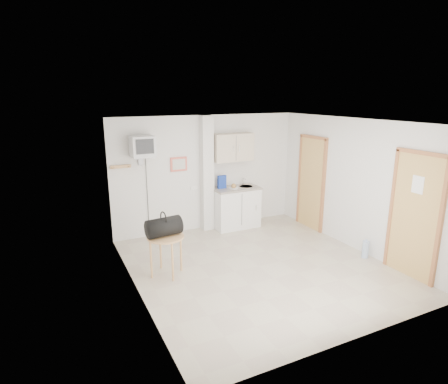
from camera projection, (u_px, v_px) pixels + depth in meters
name	position (u px, v px, depth m)	size (l,w,h in m)	color
ground	(259.00, 266.00, 6.56)	(4.50, 4.50, 0.00)	#B5A490
room_envelope	(270.00, 178.00, 6.34)	(4.24, 4.54, 2.55)	white
kitchenette	(235.00, 192.00, 8.34)	(1.03, 0.58, 2.10)	white
crt_television	(142.00, 147.00, 7.21)	(0.44, 0.45, 2.15)	slate
round_table	(166.00, 241.00, 6.12)	(0.61, 0.61, 0.68)	tan
duffel_bag	(164.00, 227.00, 6.06)	(0.60, 0.38, 0.42)	black
water_bottle	(365.00, 249.00, 6.87)	(0.12, 0.12, 0.36)	#A1BDE2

